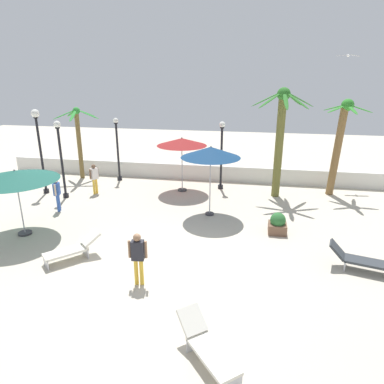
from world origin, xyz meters
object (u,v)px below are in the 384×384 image
at_px(lamp_post_1, 39,140).
at_px(guest_3, 57,192).
at_px(patio_umbrella_0, 211,152).
at_px(planter, 278,224).
at_px(patio_umbrella_1, 15,176).
at_px(palm_tree_0, 78,134).
at_px(palm_tree_2, 340,138).
at_px(seagull_0, 348,55).
at_px(lounge_chair_1, 207,346).
at_px(lamp_post_0, 61,154).
at_px(palm_tree_1, 280,131).
at_px(patio_umbrella_2, 182,142).
at_px(lamp_post_3, 118,148).
at_px(lamp_post_2, 221,152).
at_px(lounge_chair_0, 73,249).
at_px(guest_1, 94,176).
at_px(lounge_chair_2, 360,260).
at_px(guest_0, 138,254).

bearing_deg(lamp_post_1, guest_3, -47.24).
relative_size(patio_umbrella_0, planter, 3.66).
relative_size(patio_umbrella_1, palm_tree_0, 0.75).
bearing_deg(palm_tree_2, patio_umbrella_1, -150.74).
height_order(guest_3, seagull_0, seagull_0).
relative_size(palm_tree_0, lounge_chair_1, 2.32).
xyz_separation_m(lamp_post_0, planter, (10.35, -2.31, -1.85)).
xyz_separation_m(palm_tree_1, palm_tree_2, (2.94, 0.79, -0.39)).
bearing_deg(seagull_0, lamp_post_1, -161.23).
xyz_separation_m(patio_umbrella_0, patio_umbrella_2, (-1.89, 3.06, -0.20)).
height_order(patio_umbrella_1, lamp_post_3, lamp_post_3).
distance_m(palm_tree_1, lamp_post_2, 3.24).
bearing_deg(planter, palm_tree_2, 59.83).
bearing_deg(patio_umbrella_2, lounge_chair_0, -105.19).
relative_size(patio_umbrella_0, lamp_post_1, 0.72).
distance_m(patio_umbrella_0, seagull_0, 10.01).
bearing_deg(palm_tree_1, patio_umbrella_0, -133.88).
bearing_deg(lamp_post_3, patio_umbrella_1, -97.01).
relative_size(lamp_post_2, seagull_0, 3.06).
xyz_separation_m(guest_1, planter, (9.11, -3.12, -0.57)).
xyz_separation_m(palm_tree_1, guest_3, (-9.82, -3.90, -2.42)).
bearing_deg(patio_umbrella_0, palm_tree_0, 152.49).
bearing_deg(seagull_0, lounge_chair_2, -96.05).
bearing_deg(guest_3, lamp_post_0, 110.45).
distance_m(palm_tree_0, lounge_chair_2, 15.92).
bearing_deg(seagull_0, lounge_chair_1, -109.79).
bearing_deg(lamp_post_1, lamp_post_2, 14.85).
relative_size(lamp_post_2, lounge_chair_2, 1.85).
relative_size(lamp_post_1, planter, 5.07).
relative_size(lamp_post_0, guest_3, 2.48).
bearing_deg(lamp_post_1, lounge_chair_1, -44.17).
xyz_separation_m(patio_umbrella_1, lamp_post_3, (0.93, 7.54, -0.43)).
distance_m(palm_tree_1, guest_1, 9.63).
relative_size(patio_umbrella_2, lamp_post_1, 0.67).
xyz_separation_m(patio_umbrella_2, lounge_chair_0, (-2.11, -7.77, -2.22)).
bearing_deg(palm_tree_0, guest_0, -55.30).
xyz_separation_m(patio_umbrella_0, lamp_post_2, (0.09, 3.77, -0.78)).
height_order(lamp_post_0, planter, lamp_post_0).
distance_m(palm_tree_0, lamp_post_0, 3.49).
bearing_deg(palm_tree_2, patio_umbrella_0, -146.69).
bearing_deg(lounge_chair_2, patio_umbrella_1, 177.88).
xyz_separation_m(lamp_post_1, lounge_chair_0, (4.86, -6.11, -2.41)).
distance_m(lamp_post_2, planter, 6.07).
distance_m(guest_1, guest_3, 2.62).
bearing_deg(guest_3, lamp_post_1, 132.76).
relative_size(patio_umbrella_2, lounge_chair_0, 1.67).
xyz_separation_m(palm_tree_2, lamp_post_2, (-5.83, -0.12, -0.92)).
height_order(palm_tree_0, seagull_0, seagull_0).
distance_m(patio_umbrella_1, lamp_post_0, 4.25).
height_order(seagull_0, planter, seagull_0).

